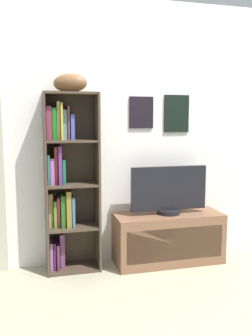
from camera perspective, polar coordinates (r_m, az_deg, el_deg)
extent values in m
cube|color=#A6A285|center=(2.77, 9.55, -22.18)|extent=(5.20, 5.20, 0.04)
cube|color=white|center=(3.48, 2.43, 5.65)|extent=(4.80, 0.06, 2.48)
cube|color=black|center=(3.44, 2.47, 8.90)|extent=(0.23, 0.02, 0.30)
cube|color=#9DA5B1|center=(3.43, 2.50, 8.90)|extent=(0.18, 0.01, 0.25)
cube|color=black|center=(3.56, 8.11, 8.63)|extent=(0.25, 0.02, 0.36)
cube|color=gray|center=(3.55, 8.14, 8.64)|extent=(0.20, 0.01, 0.31)
cube|color=#453628|center=(3.20, -12.73, -2.60)|extent=(0.02, 0.29, 1.60)
cube|color=#453628|center=(3.24, -4.63, -2.31)|extent=(0.02, 0.29, 1.60)
cube|color=#453628|center=(3.35, -8.89, -2.06)|extent=(0.48, 0.01, 1.60)
cube|color=#453628|center=(3.44, -8.39, -15.54)|extent=(0.44, 0.28, 0.02)
cube|color=#453628|center=(3.31, -8.52, -9.30)|extent=(0.44, 0.28, 0.02)
cube|color=#453628|center=(3.22, -8.65, -2.63)|extent=(0.44, 0.28, 0.02)
cube|color=#453628|center=(3.17, -8.79, 4.32)|extent=(0.44, 0.28, 0.02)
cube|color=#453628|center=(3.18, -8.93, 11.72)|extent=(0.44, 0.28, 0.02)
cube|color=#995D8E|center=(3.41, -11.92, -13.36)|extent=(0.03, 0.20, 0.25)
cube|color=#5D1C62|center=(3.41, -11.42, -13.37)|extent=(0.02, 0.20, 0.25)
cube|color=#4D293F|center=(3.41, -10.91, -13.50)|extent=(0.02, 0.21, 0.24)
cube|color=#6E3868|center=(3.42, -10.25, -12.69)|extent=(0.04, 0.16, 0.32)
cube|color=tan|center=(3.30, -12.03, -6.50)|extent=(0.04, 0.16, 0.30)
cube|color=#5C831E|center=(3.30, -11.36, -7.07)|extent=(0.03, 0.19, 0.24)
cube|color=#BF3A63|center=(3.30, -10.84, -6.79)|extent=(0.02, 0.18, 0.27)
cube|color=#285C1C|center=(3.29, -10.13, -6.65)|extent=(0.04, 0.21, 0.29)
cube|color=olive|center=(3.28, -9.29, -6.31)|extent=(0.04, 0.23, 0.33)
cube|color=#3E6491|center=(3.29, -8.58, -6.74)|extent=(0.02, 0.22, 0.27)
cube|color=#286D5A|center=(3.20, -12.35, -0.18)|extent=(0.02, 0.22, 0.27)
cube|color=#AE5EB6|center=(3.22, -11.80, -0.43)|extent=(0.03, 0.20, 0.23)
cube|color=#9F3937|center=(3.22, -11.24, 0.49)|extent=(0.03, 0.19, 0.33)
cube|color=#5C2B72|center=(3.20, -10.63, 0.53)|extent=(0.03, 0.23, 0.34)
cube|color=#1A6249|center=(3.22, -10.02, -0.50)|extent=(0.03, 0.21, 0.22)
cube|color=#7B2B45|center=(3.19, -12.32, 7.02)|extent=(0.04, 0.21, 0.29)
cube|color=#186918|center=(3.19, -11.51, 6.93)|extent=(0.04, 0.21, 0.28)
cube|color=tan|center=(3.20, -10.87, 7.42)|extent=(0.03, 0.20, 0.33)
cube|color=gold|center=(3.18, -10.39, 7.34)|extent=(0.02, 0.23, 0.32)
cube|color=slate|center=(3.22, -9.88, 6.85)|extent=(0.04, 0.16, 0.26)
cube|color=brown|center=(3.22, -9.30, 7.13)|extent=(0.02, 0.17, 0.29)
cube|color=#4051BD|center=(3.21, -8.69, 6.50)|extent=(0.03, 0.18, 0.22)
ellipsoid|color=brown|center=(3.19, -8.97, 13.32)|extent=(0.34, 0.27, 0.16)
cube|color=brown|center=(3.51, 6.77, -11.06)|extent=(1.03, 0.40, 0.48)
cube|color=brown|center=(3.34, 7.98, -12.04)|extent=(0.93, 0.01, 0.30)
cylinder|color=black|center=(3.44, 6.83, -6.97)|extent=(0.22, 0.22, 0.04)
cube|color=black|center=(3.39, 6.89, -3.24)|extent=(0.74, 0.04, 0.42)
cube|color=white|center=(3.37, 6.97, -3.27)|extent=(0.70, 0.01, 0.38)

